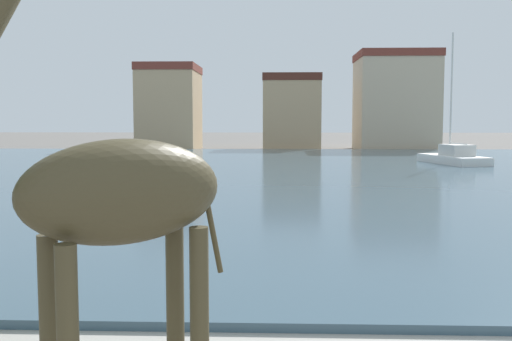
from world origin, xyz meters
TOP-DOWN VIEW (x-y plane):
  - harbor_water at (0.00, 33.16)m, footprint 85.34×52.17m
  - giraffe_statue at (-1.79, 3.37)m, footprint 2.50×2.14m
  - sailboat_white at (11.67, 39.92)m, footprint 3.78×7.35m
  - townhouse_corner_house at (-12.13, 62.79)m, footprint 6.28×8.03m
  - townhouse_wide_warehouse at (1.21, 63.17)m, footprint 6.29×5.33m
  - townhouse_tall_gabled at (12.56, 63.69)m, footprint 8.47×8.04m

SIDE VIEW (x-z plane):
  - harbor_water at x=0.00m, z-range 0.00..0.27m
  - sailboat_white at x=11.67m, z-range -4.06..5.18m
  - giraffe_statue at x=-1.79m, z-range 0.05..5.11m
  - townhouse_wide_warehouse at x=1.21m, z-range 0.01..8.25m
  - townhouse_corner_house at x=-12.13m, z-range 0.01..9.24m
  - townhouse_tall_gabled at x=12.56m, z-range 0.01..10.63m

